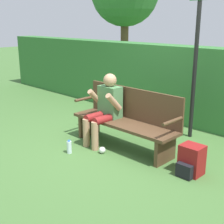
# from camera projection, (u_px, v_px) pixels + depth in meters

# --- Properties ---
(ground_plane) EXTENTS (40.00, 40.00, 0.00)m
(ground_plane) POSITION_uv_depth(u_px,v_px,m) (123.00, 147.00, 5.04)
(ground_plane) COLOR #426B33
(hedge_back) EXTENTS (12.00, 0.53, 1.50)m
(hedge_back) POSITION_uv_depth(u_px,v_px,m) (188.00, 85.00, 6.09)
(hedge_back) COLOR #337033
(hedge_back) RESTS_ON ground
(park_bench) EXTENTS (1.88, 0.50, 0.94)m
(park_bench) POSITION_uv_depth(u_px,v_px,m) (127.00, 119.00, 4.96)
(park_bench) COLOR #513823
(park_bench) RESTS_ON ground
(person_seated) EXTENTS (0.51, 0.60, 1.15)m
(person_seated) POSITION_uv_depth(u_px,v_px,m) (105.00, 106.00, 5.05)
(person_seated) COLOR #4C7F4C
(person_seated) RESTS_ON ground
(backpack) EXTENTS (0.29, 0.33, 0.40)m
(backpack) POSITION_uv_depth(u_px,v_px,m) (191.00, 161.00, 4.10)
(backpack) COLOR maroon
(backpack) RESTS_ON ground
(water_bottle) EXTENTS (0.07, 0.07, 0.21)m
(water_bottle) POSITION_uv_depth(u_px,v_px,m) (69.00, 147.00, 4.78)
(water_bottle) COLOR silver
(water_bottle) RESTS_ON ground
(signpost) EXTENTS (0.30, 0.09, 2.57)m
(signpost) POSITION_uv_depth(u_px,v_px,m) (196.00, 55.00, 5.10)
(signpost) COLOR black
(signpost) RESTS_ON ground
(litter_crumple) EXTENTS (0.10, 0.10, 0.10)m
(litter_crumple) POSITION_uv_depth(u_px,v_px,m) (102.00, 150.00, 4.79)
(litter_crumple) COLOR silver
(litter_crumple) RESTS_ON ground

